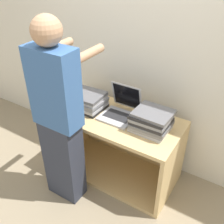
{
  "coord_description": "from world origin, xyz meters",
  "views": [
    {
      "loc": [
        1.05,
        -1.46,
        2.12
      ],
      "look_at": [
        0.0,
        0.22,
        0.83
      ],
      "focal_mm": 42.0,
      "sensor_mm": 36.0,
      "label": 1
    }
  ],
  "objects": [
    {
      "name": "laptop_open",
      "position": [
        0.0,
        0.38,
        0.77
      ],
      "size": [
        0.32,
        0.36,
        0.29
      ],
      "color": "#B7B7BC",
      "rests_on": "cart"
    },
    {
      "name": "ground_plane",
      "position": [
        0.0,
        0.0,
        0.0
      ],
      "size": [
        12.0,
        12.0,
        0.0
      ],
      "primitive_type": "plane",
      "color": "gray"
    },
    {
      "name": "laptop_stack_right",
      "position": [
        0.35,
        0.32,
        0.81
      ],
      "size": [
        0.34,
        0.3,
        0.19
      ],
      "color": "#B7B7BC",
      "rests_on": "cart"
    },
    {
      "name": "laptop_stack_left",
      "position": [
        -0.35,
        0.32,
        0.8
      ],
      "size": [
        0.34,
        0.3,
        0.16
      ],
      "color": "#232326",
      "rests_on": "cart"
    },
    {
      "name": "cart",
      "position": [
        0.0,
        0.39,
        0.36
      ],
      "size": [
        1.24,
        0.63,
        0.71
      ],
      "color": "tan",
      "rests_on": "ground_plane"
    },
    {
      "name": "wall_back",
      "position": [
        0.0,
        0.74,
        1.2
      ],
      "size": [
        8.0,
        0.05,
        2.4
      ],
      "color": "silver",
      "rests_on": "ground_plane"
    },
    {
      "name": "person",
      "position": [
        -0.28,
        -0.16,
        0.87
      ],
      "size": [
        0.4,
        0.53,
        1.73
      ],
      "color": "#2D3342",
      "rests_on": "ground_plane"
    }
  ]
}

